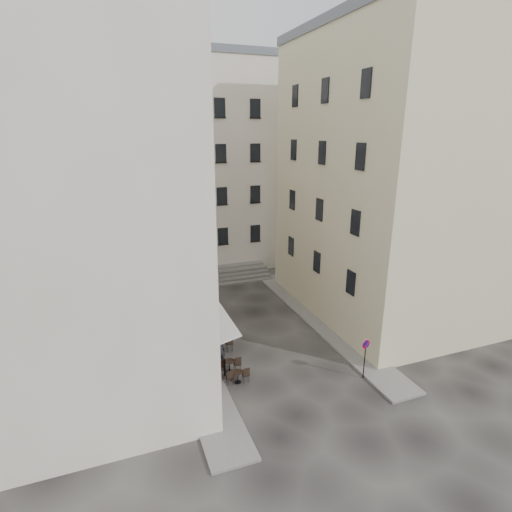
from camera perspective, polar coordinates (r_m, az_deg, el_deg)
name	(u,v)px	position (r m, az deg, el deg)	size (l,w,h in m)	color
ground	(274,354)	(23.64, 2.65, -13.86)	(90.00, 90.00, 0.00)	black
sidewalk_left	(183,335)	(25.88, -10.33, -11.03)	(2.00, 22.00, 0.12)	slate
sidewalk_right	(318,319)	(27.75, 8.88, -8.89)	(2.00, 18.00, 0.12)	slate
building_left	(50,174)	(21.76, -27.33, 10.35)	(12.20, 16.20, 20.60)	beige
building_right	(400,177)	(28.93, 19.90, 10.56)	(12.20, 14.20, 18.60)	beige
building_back	(186,164)	(38.29, -10.03, 12.78)	(18.20, 10.20, 18.60)	beige
cafe_storefront	(195,330)	(22.44, -8.69, -10.38)	(1.74, 7.30, 3.50)	#4A0A11
stone_steps	(217,276)	(34.25, -5.58, -2.90)	(9.00, 3.15, 0.80)	#5A5755
bollard_near	(225,367)	(21.65, -4.50, -15.50)	(0.12, 0.12, 0.98)	black
bollard_mid	(208,336)	(24.57, -6.81, -11.26)	(0.12, 0.12, 0.98)	black
bollard_far	(196,312)	(27.62, -8.57, -7.93)	(0.12, 0.12, 0.98)	black
no_parking_sign	(365,351)	(21.56, 15.37, -12.97)	(0.51, 0.14, 2.24)	black
bistro_table_a	(238,376)	(21.15, -2.65, -16.70)	(1.17, 0.55, 0.82)	black
bistro_table_b	(229,365)	(21.95, -3.85, -15.24)	(1.22, 0.57, 0.86)	black
bistro_table_c	(221,344)	(23.74, -5.03, -12.42)	(1.34, 0.63, 0.95)	black
bistro_table_d	(210,337)	(24.63, -6.64, -11.45)	(1.18, 0.55, 0.83)	black
bistro_table_e	(200,321)	(26.46, -7.94, -9.13)	(1.42, 0.67, 1.00)	black
pedestrian	(220,350)	(22.40, -5.21, -13.29)	(0.63, 0.41, 1.72)	black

